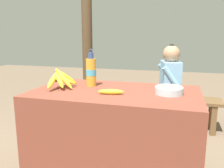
# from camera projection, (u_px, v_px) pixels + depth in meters

# --- Properties ---
(market_counter) EXTENTS (1.26, 0.73, 0.72)m
(market_counter) POSITION_uv_depth(u_px,v_px,m) (115.00, 135.00, 1.88)
(market_counter) COLOR brown
(market_counter) RESTS_ON ground_plane
(banana_bunch_ripe) EXTENTS (0.20, 0.35, 0.17)m
(banana_bunch_ripe) POSITION_uv_depth(u_px,v_px,m) (61.00, 79.00, 1.88)
(banana_bunch_ripe) COLOR #4C381E
(banana_bunch_ripe) RESTS_ON market_counter
(serving_bowl) EXTENTS (0.20, 0.20, 0.06)m
(serving_bowl) POSITION_uv_depth(u_px,v_px,m) (169.00, 90.00, 1.70)
(serving_bowl) COLOR silver
(serving_bowl) RESTS_ON market_counter
(water_bottle) EXTENTS (0.08, 0.08, 0.31)m
(water_bottle) POSITION_uv_depth(u_px,v_px,m) (91.00, 72.00, 1.95)
(water_bottle) COLOR gold
(water_bottle) RESTS_ON market_counter
(loose_banana_front) EXTENTS (0.19, 0.07, 0.04)m
(loose_banana_front) POSITION_uv_depth(u_px,v_px,m) (111.00, 92.00, 1.69)
(loose_banana_front) COLOR yellow
(loose_banana_front) RESTS_ON market_counter
(wooden_bench) EXTENTS (1.59, 0.32, 0.38)m
(wooden_bench) POSITION_uv_depth(u_px,v_px,m) (154.00, 101.00, 2.98)
(wooden_bench) COLOR brown
(wooden_bench) RESTS_ON ground_plane
(seated_vendor) EXTENTS (0.45, 0.42, 1.03)m
(seated_vendor) POSITION_uv_depth(u_px,v_px,m) (166.00, 81.00, 2.85)
(seated_vendor) COLOR #564C60
(seated_vendor) RESTS_ON ground_plane
(banana_bunch_green) EXTENTS (0.19, 0.33, 0.15)m
(banana_bunch_green) POSITION_uv_depth(u_px,v_px,m) (123.00, 89.00, 3.07)
(banana_bunch_green) COLOR #4C381E
(banana_bunch_green) RESTS_ON wooden_bench
(support_post_near) EXTENTS (0.14, 0.14, 2.77)m
(support_post_near) POSITION_uv_depth(u_px,v_px,m) (87.00, 16.00, 3.26)
(support_post_near) COLOR #4C3823
(support_post_near) RESTS_ON ground_plane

